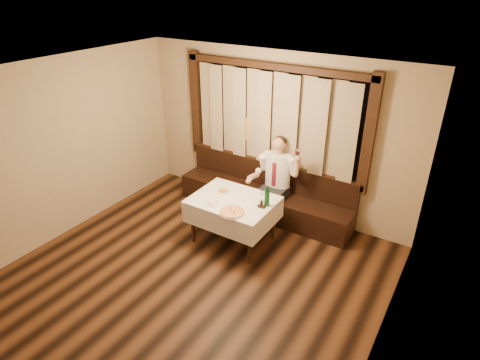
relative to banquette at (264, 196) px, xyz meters
The scene contains 10 objects.
room 2.12m from the banquette, 90.03° to the right, with size 5.01×6.01×2.81m.
banquette is the anchor object (origin of this frame).
dining_table 1.08m from the banquette, 90.00° to the right, with size 1.27×0.97×0.76m.
pizza 1.46m from the banquette, 81.45° to the right, with size 0.38×0.38×0.04m.
pasta_red 1.06m from the banquette, 105.58° to the right, with size 0.24×0.24×0.08m.
pasta_cream 1.40m from the banquette, 98.57° to the right, with size 0.24×0.24×0.08m.
green_bottle 1.22m from the banquette, 60.07° to the right, with size 0.08×0.08×0.35m.
table_wine_glass 1.08m from the banquette, 64.61° to the right, with size 0.06×0.06×0.17m.
cruet_caddy 1.22m from the banquette, 64.21° to the right, with size 0.12×0.07×0.12m.
seated_man 0.61m from the banquette, 19.73° to the right, with size 0.84×0.63×1.49m.
Camera 1 is at (2.91, -2.77, 3.84)m, focal length 30.00 mm.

